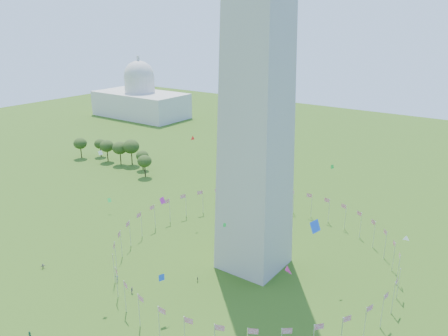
# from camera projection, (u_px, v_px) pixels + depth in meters

# --- Properties ---
(flag_ring) EXTENTS (80.24, 80.24, 9.00)m
(flag_ring) POSITION_uv_depth(u_px,v_px,m) (254.00, 250.00, 128.24)
(flag_ring) COLOR silver
(flag_ring) RESTS_ON ground
(capitol_building) EXTENTS (70.00, 35.00, 46.00)m
(capitol_building) POSITION_uv_depth(u_px,v_px,m) (140.00, 86.00, 321.55)
(capitol_building) COLOR beige
(capitol_building) RESTS_ON ground
(kites_aloft) EXTENTS (127.39, 71.17, 38.81)m
(kites_aloft) POSITION_uv_depth(u_px,v_px,m) (236.00, 245.00, 100.46)
(kites_aloft) COLOR #CC2699
(kites_aloft) RESTS_ON ground
(tree_line_west) EXTENTS (55.06, 16.15, 12.79)m
(tree_line_west) POSITION_uv_depth(u_px,v_px,m) (118.00, 154.00, 217.50)
(tree_line_west) COLOR #36521B
(tree_line_west) RESTS_ON ground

